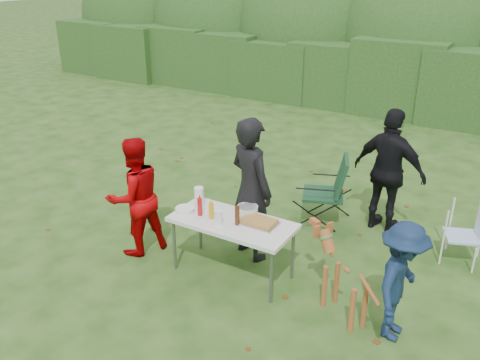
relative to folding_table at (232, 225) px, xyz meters
The scene contains 20 objects.
ground 0.72m from the folding_table, 142.94° to the left, with size 80.00×80.00×0.00m, color #1E4211.
hedge_row 8.13m from the folding_table, 91.22° to the left, with size 22.00×1.40×1.70m, color #23471C.
shrub_backdrop 9.78m from the folding_table, 91.02° to the left, with size 20.00×2.60×3.20m, color #3D6628.
folding_table is the anchor object (origin of this frame).
person_cook 0.57m from the folding_table, 94.31° to the left, with size 0.69×0.45×1.89m, color black.
person_red_jacket 1.38m from the folding_table, behind, with size 0.78×0.60×1.60m, color #A20104.
person_black_puffy 2.46m from the folding_table, 58.73° to the left, with size 1.05×0.44×1.79m, color black.
child 2.03m from the folding_table, ahead, with size 0.85×0.49×1.31m, color #112342.
dog 1.49m from the folding_table, ahead, with size 0.95×0.38×0.91m, color #9A5327, non-canonical shape.
camping_chair 1.86m from the folding_table, 76.45° to the left, with size 0.66×0.66×1.05m, color #183F25, non-canonical shape.
lawn_chair 2.97m from the folding_table, 36.46° to the left, with size 0.46×0.46×0.78m, color #5C91CD, non-canonical shape.
food_tray 0.33m from the folding_table, 17.08° to the left, with size 0.45×0.30×0.02m, color #B7B7BA.
focaccia_bread 0.33m from the folding_table, 17.08° to the left, with size 0.40×0.26×0.04m, color #AB7A3A.
mustard_bottle 0.30m from the folding_table, 162.87° to the right, with size 0.06×0.06×0.20m, color gold.
ketchup_bottle 0.46m from the folding_table, 169.49° to the right, with size 0.06×0.06×0.22m, color red.
beer_bottle 0.21m from the folding_table, 27.68° to the right, with size 0.06×0.06×0.24m, color #47230F.
paper_towel_roll 0.60m from the folding_table, 168.69° to the left, with size 0.12×0.12×0.26m, color white.
cup_stack 0.24m from the folding_table, 118.25° to the right, with size 0.08×0.08×0.18m, color white.
pasta_bowl 0.28m from the folding_table, 75.97° to the left, with size 0.26×0.26×0.10m, color silver.
plate_stack 0.65m from the folding_table, behind, with size 0.24×0.24×0.05m, color white.
Camera 1 is at (2.99, -4.68, 3.63)m, focal length 38.00 mm.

